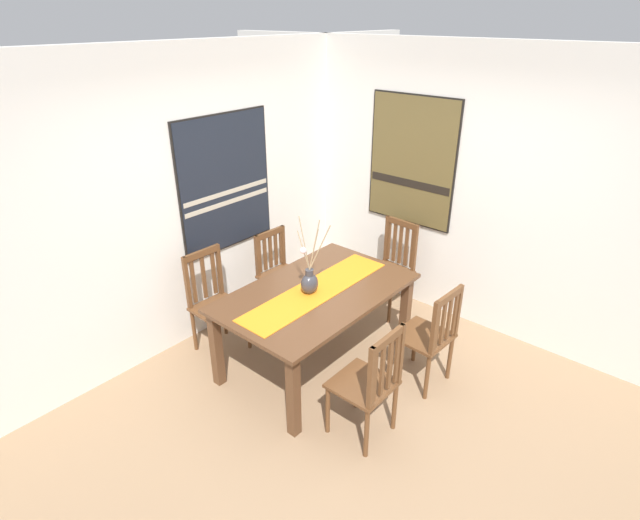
{
  "coord_description": "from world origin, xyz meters",
  "views": [
    {
      "loc": [
        -2.56,
        -1.86,
        2.9
      ],
      "look_at": [
        0.24,
        0.55,
        1.06
      ],
      "focal_mm": 28.07,
      "sensor_mm": 36.0,
      "label": 1
    }
  ],
  "objects_px": {
    "chair_0": "(392,265)",
    "painting_on_side_wall": "(412,161)",
    "painting_on_back_wall": "(225,183)",
    "chair_3": "(215,302)",
    "chair_1": "(370,382)",
    "chair_4": "(430,335)",
    "dining_table": "(316,301)",
    "centerpiece_vase": "(309,281)",
    "chair_2": "(280,272)"
  },
  "relations": [
    {
      "from": "chair_1",
      "to": "painting_on_side_wall",
      "type": "distance_m",
      "value": 2.42
    },
    {
      "from": "chair_1",
      "to": "painting_on_side_wall",
      "type": "bearing_deg",
      "value": 25.61
    },
    {
      "from": "chair_3",
      "to": "painting_on_back_wall",
      "type": "height_order",
      "value": "painting_on_back_wall"
    },
    {
      "from": "chair_3",
      "to": "painting_on_side_wall",
      "type": "height_order",
      "value": "painting_on_side_wall"
    },
    {
      "from": "dining_table",
      "to": "chair_3",
      "type": "relative_size",
      "value": 1.74
    },
    {
      "from": "chair_2",
      "to": "painting_on_back_wall",
      "type": "height_order",
      "value": "painting_on_back_wall"
    },
    {
      "from": "chair_3",
      "to": "painting_on_side_wall",
      "type": "bearing_deg",
      "value": -21.96
    },
    {
      "from": "chair_0",
      "to": "painting_on_side_wall",
      "type": "xyz_separation_m",
      "value": [
        0.31,
        0.05,
        1.04
      ]
    },
    {
      "from": "chair_4",
      "to": "chair_0",
      "type": "bearing_deg",
      "value": 47.84
    },
    {
      "from": "dining_table",
      "to": "centerpiece_vase",
      "type": "bearing_deg",
      "value": 167.54
    },
    {
      "from": "dining_table",
      "to": "chair_0",
      "type": "height_order",
      "value": "chair_0"
    },
    {
      "from": "chair_0",
      "to": "painting_on_side_wall",
      "type": "bearing_deg",
      "value": 8.33
    },
    {
      "from": "chair_3",
      "to": "painting_on_side_wall",
      "type": "xyz_separation_m",
      "value": [
        1.98,
        -0.8,
        1.05
      ]
    },
    {
      "from": "chair_0",
      "to": "painting_on_back_wall",
      "type": "relative_size",
      "value": 0.76
    },
    {
      "from": "chair_0",
      "to": "chair_2",
      "type": "xyz_separation_m",
      "value": [
        -0.84,
        0.83,
        -0.02
      ]
    },
    {
      "from": "painting_on_back_wall",
      "to": "chair_3",
      "type": "bearing_deg",
      "value": -146.66
    },
    {
      "from": "chair_2",
      "to": "painting_on_side_wall",
      "type": "xyz_separation_m",
      "value": [
        1.15,
        -0.79,
        1.06
      ]
    },
    {
      "from": "centerpiece_vase",
      "to": "chair_0",
      "type": "bearing_deg",
      "value": 0.32
    },
    {
      "from": "chair_0",
      "to": "chair_1",
      "type": "relative_size",
      "value": 1.02
    },
    {
      "from": "centerpiece_vase",
      "to": "painting_on_side_wall",
      "type": "distance_m",
      "value": 1.75
    },
    {
      "from": "centerpiece_vase",
      "to": "chair_1",
      "type": "xyz_separation_m",
      "value": [
        -0.35,
        -0.89,
        -0.38
      ]
    },
    {
      "from": "chair_1",
      "to": "painting_on_back_wall",
      "type": "relative_size",
      "value": 0.75
    },
    {
      "from": "chair_0",
      "to": "chair_4",
      "type": "xyz_separation_m",
      "value": [
        -0.84,
        -0.92,
        -0.02
      ]
    },
    {
      "from": "centerpiece_vase",
      "to": "chair_2",
      "type": "bearing_deg",
      "value": 60.79
    },
    {
      "from": "centerpiece_vase",
      "to": "chair_0",
      "type": "xyz_separation_m",
      "value": [
        1.31,
        0.01,
        -0.36
      ]
    },
    {
      "from": "painting_on_back_wall",
      "to": "chair_2",
      "type": "bearing_deg",
      "value": -46.19
    },
    {
      "from": "chair_4",
      "to": "chair_3",
      "type": "bearing_deg",
      "value": 115.38
    },
    {
      "from": "dining_table",
      "to": "chair_2",
      "type": "relative_size",
      "value": 1.88
    },
    {
      "from": "painting_on_back_wall",
      "to": "dining_table",
      "type": "bearing_deg",
      "value": -93.22
    },
    {
      "from": "centerpiece_vase",
      "to": "chair_3",
      "type": "relative_size",
      "value": 0.71
    },
    {
      "from": "centerpiece_vase",
      "to": "chair_1",
      "type": "bearing_deg",
      "value": -111.37
    },
    {
      "from": "chair_2",
      "to": "chair_3",
      "type": "relative_size",
      "value": 0.93
    },
    {
      "from": "chair_0",
      "to": "dining_table",
      "type": "bearing_deg",
      "value": -178.95
    },
    {
      "from": "dining_table",
      "to": "chair_2",
      "type": "bearing_deg",
      "value": 64.94
    },
    {
      "from": "dining_table",
      "to": "chair_0",
      "type": "xyz_separation_m",
      "value": [
        1.24,
        0.02,
        -0.14
      ]
    },
    {
      "from": "chair_3",
      "to": "centerpiece_vase",
      "type": "bearing_deg",
      "value": -66.77
    },
    {
      "from": "chair_1",
      "to": "chair_3",
      "type": "height_order",
      "value": "chair_3"
    },
    {
      "from": "centerpiece_vase",
      "to": "chair_3",
      "type": "height_order",
      "value": "centerpiece_vase"
    },
    {
      "from": "dining_table",
      "to": "centerpiece_vase",
      "type": "distance_m",
      "value": 0.23
    },
    {
      "from": "chair_2",
      "to": "chair_4",
      "type": "height_order",
      "value": "chair_4"
    },
    {
      "from": "chair_3",
      "to": "painting_on_back_wall",
      "type": "bearing_deg",
      "value": 33.34
    },
    {
      "from": "chair_0",
      "to": "chair_3",
      "type": "xyz_separation_m",
      "value": [
        -1.67,
        0.85,
        -0.01
      ]
    },
    {
      "from": "chair_3",
      "to": "painting_on_back_wall",
      "type": "relative_size",
      "value": 0.76
    },
    {
      "from": "chair_4",
      "to": "painting_on_side_wall",
      "type": "bearing_deg",
      "value": 40.21
    },
    {
      "from": "chair_0",
      "to": "painting_on_side_wall",
      "type": "height_order",
      "value": "painting_on_side_wall"
    },
    {
      "from": "dining_table",
      "to": "painting_on_side_wall",
      "type": "relative_size",
      "value": 1.31
    },
    {
      "from": "centerpiece_vase",
      "to": "chair_2",
      "type": "relative_size",
      "value": 0.76
    },
    {
      "from": "dining_table",
      "to": "centerpiece_vase",
      "type": "xyz_separation_m",
      "value": [
        -0.07,
        0.02,
        0.22
      ]
    },
    {
      "from": "chair_1",
      "to": "chair_3",
      "type": "bearing_deg",
      "value": 90.59
    },
    {
      "from": "centerpiece_vase",
      "to": "chair_2",
      "type": "distance_m",
      "value": 1.04
    }
  ]
}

